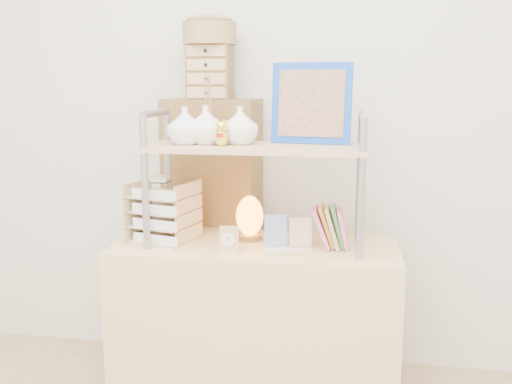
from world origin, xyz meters
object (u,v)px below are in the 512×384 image
(letter_tray, at_px, (162,215))
(desk, at_px, (256,326))
(cabinet, at_px, (213,236))
(salt_lamp, at_px, (250,217))

(letter_tray, bearing_deg, desk, 0.88)
(cabinet, height_order, salt_lamp, cabinet)
(desk, distance_m, salt_lamp, 0.48)
(letter_tray, height_order, salt_lamp, letter_tray)
(desk, bearing_deg, salt_lamp, 120.61)
(desk, relative_size, letter_tray, 4.21)
(letter_tray, bearing_deg, salt_lamp, 11.09)
(cabinet, xyz_separation_m, salt_lamp, (0.24, -0.30, 0.17))
(desk, distance_m, cabinet, 0.55)
(desk, height_order, cabinet, cabinet)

